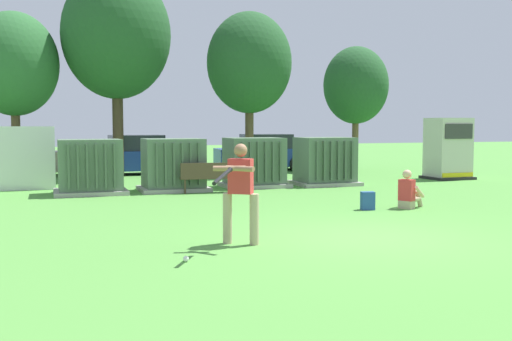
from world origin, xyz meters
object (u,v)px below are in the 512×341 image
object	(u,v)px
generator_enclosure	(448,149)
parked_car_right_of_center	(264,153)
seated_spectator	(409,193)
transformer_west	(90,167)
parked_car_left_of_center	(134,156)
park_bench	(210,175)
parked_car_leftmost	(5,157)
transformer_east	(325,162)
transformer_mid_east	(254,163)
transformer_mid_west	(173,165)
backpack	(368,201)
sports_ball	(186,259)
batter	(240,188)

from	to	relation	value
generator_enclosure	parked_car_right_of_center	size ratio (longest dim) A/B	0.53
generator_enclosure	seated_spectator	bearing A→B (deg)	-132.59
transformer_west	parked_car_left_of_center	size ratio (longest dim) A/B	0.49
park_bench	parked_car_leftmost	distance (m)	10.34
seated_spectator	transformer_east	bearing A→B (deg)	84.72
transformer_mid_east	generator_enclosure	bearing A→B (deg)	2.39
transformer_mid_east	parked_car_leftmost	world-z (taller)	same
seated_spectator	transformer_west	bearing A→B (deg)	141.30
parked_car_leftmost	transformer_mid_west	bearing A→B (deg)	-54.24
generator_enclosure	parked_car_right_of_center	distance (m)	8.18
generator_enclosure	backpack	world-z (taller)	generator_enclosure
transformer_mid_east	park_bench	size ratio (longest dim) A/B	1.15
transformer_mid_east	seated_spectator	world-z (taller)	transformer_mid_east
sports_ball	parked_car_left_of_center	xyz separation A→B (m)	(1.43, 16.36, 0.71)
transformer_west	parked_car_left_of_center	xyz separation A→B (m)	(2.17, 6.66, -0.04)
backpack	parked_car_right_of_center	distance (m)	12.87
transformer_mid_east	batter	distance (m)	9.65
transformer_west	seated_spectator	distance (m)	9.24
generator_enclosure	backpack	size ratio (longest dim) A/B	5.23
park_bench	seated_spectator	xyz separation A→B (m)	(3.77, -4.85, -0.16)
park_bench	parked_car_right_of_center	bearing A→B (deg)	60.09
generator_enclosure	parked_car_leftmost	size ratio (longest dim) A/B	0.53
transformer_east	park_bench	world-z (taller)	transformer_east
batter	seated_spectator	world-z (taller)	batter
backpack	seated_spectator	bearing A→B (deg)	-4.75
backpack	parked_car_leftmost	bearing A→B (deg)	124.29
transformer_mid_west	sports_ball	distance (m)	9.91
transformer_mid_west	transformer_mid_east	bearing A→B (deg)	6.06
parked_car_leftmost	parked_car_right_of_center	distance (m)	10.78
backpack	transformer_mid_west	bearing A→B (deg)	122.34
transformer_mid_west	generator_enclosure	world-z (taller)	generator_enclosure
parked_car_left_of_center	transformer_mid_east	bearing A→B (deg)	-64.06
transformer_east	parked_car_leftmost	size ratio (longest dim) A/B	0.48
sports_ball	parked_car_right_of_center	size ratio (longest dim) A/B	0.02
transformer_mid_west	transformer_west	bearing A→B (deg)	-179.46
batter	seated_spectator	xyz separation A→B (m)	(5.30, 2.96, -0.60)
parked_car_left_of_center	parked_car_right_of_center	distance (m)	5.85
sports_ball	parked_car_leftmost	bearing A→B (deg)	101.66
transformer_west	sports_ball	xyz separation A→B (m)	(0.75, -9.70, -0.74)
transformer_mid_west	backpack	bearing A→B (deg)	-57.66
parked_car_left_of_center	sports_ball	bearing A→B (deg)	-94.98
transformer_mid_west	parked_car_leftmost	bearing A→B (deg)	125.76
generator_enclosure	sports_ball	xyz separation A→B (m)	(-12.35, -10.34, -1.09)
batter	backpack	distance (m)	5.25
generator_enclosure	parked_car_left_of_center	size ratio (longest dim) A/B	0.54
park_bench	seated_spectator	size ratio (longest dim) A/B	1.90
transformer_mid_west	parked_car_right_of_center	xyz separation A→B (m)	(5.51, 7.01, -0.04)
parked_car_left_of_center	parked_car_right_of_center	world-z (taller)	same
transformer_west	parked_car_left_of_center	bearing A→B (deg)	71.93
parked_car_leftmost	park_bench	bearing A→B (deg)	-53.13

